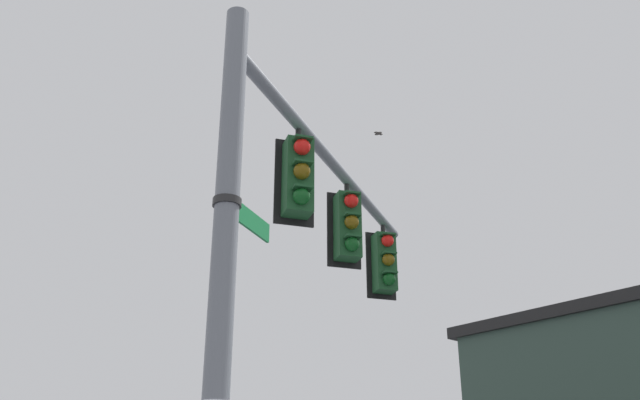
{
  "coord_description": "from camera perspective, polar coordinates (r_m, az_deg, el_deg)",
  "views": [
    {
      "loc": [
        1.08,
        6.58,
        1.61
      ],
      "look_at": [
        -1.62,
        -1.95,
        5.53
      ],
      "focal_mm": 39.43,
      "sensor_mm": 36.0,
      "label": 1
    }
  ],
  "objects": [
    {
      "name": "street_name_sign",
      "position": [
        7.45,
        -6.64,
        -0.93
      ],
      "size": [
        0.77,
        0.9,
        0.22
      ],
      "color": "#147238"
    },
    {
      "name": "traffic_light_mid_outer",
      "position": [
        12.4,
        5.27,
        -5.05
      ],
      "size": [
        0.54,
        0.49,
        1.31
      ],
      "color": "black"
    },
    {
      "name": "traffic_light_nearest_pole",
      "position": [
        9.11,
        -1.78,
        1.95
      ],
      "size": [
        0.54,
        0.49,
        1.31
      ],
      "color": "black"
    },
    {
      "name": "mast_arm",
      "position": [
        10.6,
        1.2,
        2.78
      ],
      "size": [
        4.11,
        4.92,
        0.17
      ],
      "primitive_type": "cylinder",
      "rotation": [
        0.0,
        1.57,
        4.02
      ],
      "color": "slate"
    },
    {
      "name": "traffic_light_mid_inner",
      "position": [
        10.72,
        2.28,
        -2.09
      ],
      "size": [
        0.54,
        0.49,
        1.31
      ],
      "color": "black"
    },
    {
      "name": "signal_pole",
      "position": [
        6.91,
        -8.01,
        -8.14
      ],
      "size": [
        0.26,
        0.26,
        6.87
      ],
      "primitive_type": "cylinder",
      "color": "slate",
      "rests_on": "ground"
    },
    {
      "name": "bird_flying",
      "position": [
        15.37,
        4.75,
        5.42
      ],
      "size": [
        0.26,
        0.21,
        0.1
      ],
      "color": "#4C4742"
    }
  ]
}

